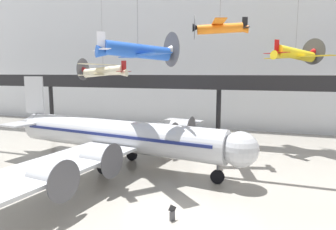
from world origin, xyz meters
TOP-DOWN VIEW (x-y plane):
  - ground_plane at (0.00, 0.00)m, footprint 260.00×260.00m
  - hangar_back_wall at (0.00, 35.98)m, footprint 140.00×3.00m
  - mezzanine_walkway at (0.00, 22.54)m, footprint 110.00×3.20m
  - airliner_silver_main at (-8.76, 8.24)m, footprint 31.36×35.82m
  - suspended_plane_orange_highwing at (1.59, 13.64)m, footprint 6.32×7.51m
  - suspended_plane_cream_biplane at (-13.71, 14.31)m, footprint 6.77×8.28m
  - suspended_plane_blue_trainer at (-4.34, 5.01)m, footprint 7.87×7.83m
  - suspended_plane_yellow_lowwing at (9.97, 22.39)m, footprint 8.43×8.24m
  - info_sign_pedestal at (1.16, -1.47)m, footprint 0.41×0.70m

SIDE VIEW (x-z plane):
  - ground_plane at x=0.00m, z-range 0.00..0.00m
  - info_sign_pedestal at x=1.16m, z-range -0.17..1.08m
  - airliner_silver_main at x=-8.76m, z-range -1.47..8.40m
  - mezzanine_walkway at x=0.00m, z-range 3.34..13.33m
  - suspended_plane_cream_biplane at x=-13.71m, z-range 4.84..16.24m
  - suspended_plane_blue_trainer at x=-4.34m, z-range 7.31..17.21m
  - suspended_plane_yellow_lowwing at x=9.97m, z-range 8.02..17.43m
  - hangar_back_wall at x=0.00m, z-range 0.00..26.94m
  - suspended_plane_orange_highwing at x=1.59m, z-range 11.70..18.69m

